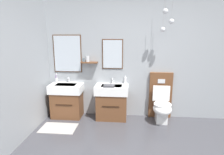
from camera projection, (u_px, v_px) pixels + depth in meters
wall_back at (144, 57)px, 4.11m from camera, size 4.45×0.50×2.60m
bath_mat at (59, 128)px, 3.75m from camera, size 0.68×0.44×0.01m
vanity_sink_left at (67, 100)px, 4.22m from camera, size 0.69×0.46×0.74m
tap_on_left_sink at (68, 79)px, 4.29m from camera, size 0.03×0.13×0.11m
vanity_sink_right at (112, 101)px, 4.13m from camera, size 0.69×0.46×0.74m
tap_on_right_sink at (112, 80)px, 4.19m from camera, size 0.03×0.13×0.11m
toilet at (161, 103)px, 4.03m from camera, size 0.48×0.62×1.00m
toothbrush_cup at (57, 80)px, 4.30m from camera, size 0.07×0.07×0.21m
soap_dispenser at (125, 80)px, 4.17m from camera, size 0.06×0.06×0.18m
folded_hand_towel at (109, 86)px, 3.93m from camera, size 0.22×0.16×0.04m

